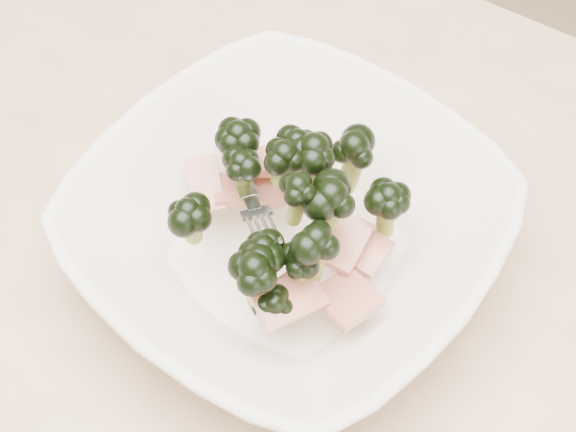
# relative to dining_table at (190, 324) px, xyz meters

# --- Properties ---
(dining_table) EXTENTS (1.20, 0.80, 0.75)m
(dining_table) POSITION_rel_dining_table_xyz_m (0.00, 0.00, 0.00)
(dining_table) COLOR tan
(dining_table) RESTS_ON ground
(broccoli_dish) EXTENTS (0.32, 0.32, 0.12)m
(broccoli_dish) POSITION_rel_dining_table_xyz_m (0.06, 0.06, 0.14)
(broccoli_dish) COLOR beige
(broccoli_dish) RESTS_ON dining_table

